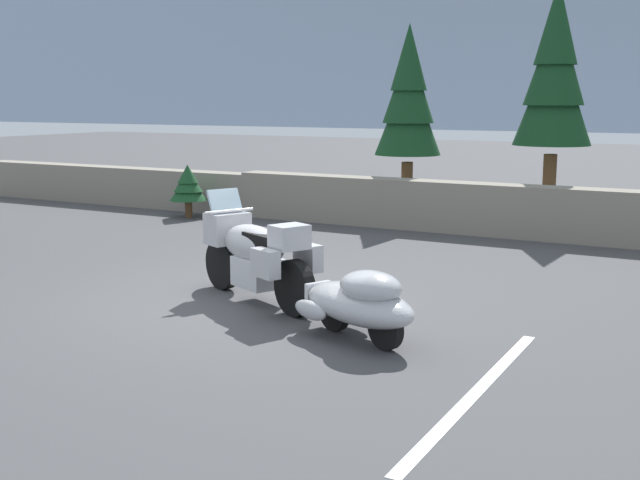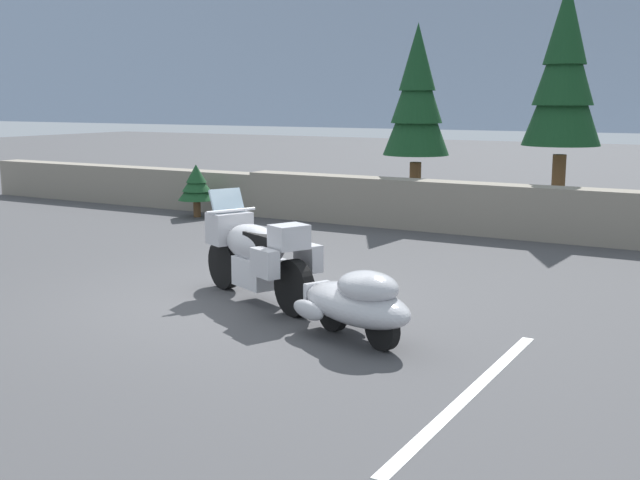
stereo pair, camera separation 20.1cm
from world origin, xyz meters
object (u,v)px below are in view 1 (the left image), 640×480
car_shaped_trailer (360,301)px  pine_tree_far_right (409,97)px  touring_motorcycle (256,252)px  pine_tree_secondary (555,73)px

car_shaped_trailer → pine_tree_far_right: bearing=109.4°
car_shaped_trailer → pine_tree_far_right: pine_tree_far_right is taller
touring_motorcycle → car_shaped_trailer: size_ratio=1.00×
touring_motorcycle → car_shaped_trailer: 2.01m
car_shaped_trailer → pine_tree_secondary: pine_tree_secondary is taller
touring_motorcycle → car_shaped_trailer: touring_motorcycle is taller
pine_tree_far_right → touring_motorcycle: bearing=-81.3°
car_shaped_trailer → touring_motorcycle: bearing=155.6°
car_shaped_trailer → pine_tree_far_right: 9.22m
pine_tree_far_right → pine_tree_secondary: bearing=13.6°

